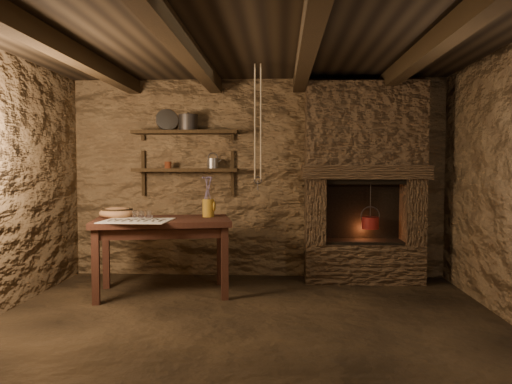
{
  "coord_description": "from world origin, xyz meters",
  "views": [
    {
      "loc": [
        0.29,
        -4.08,
        1.35
      ],
      "look_at": [
        0.04,
        0.9,
        1.09
      ],
      "focal_mm": 35.0,
      "sensor_mm": 36.0,
      "label": 1
    }
  ],
  "objects_px": {
    "wooden_bowl": "(117,213)",
    "red_pot": "(370,222)",
    "work_table": "(163,253)",
    "stoneware_jug": "(209,199)",
    "iron_stockpot": "(188,123)"
  },
  "relations": [
    {
      "from": "wooden_bowl",
      "to": "red_pot",
      "type": "bearing_deg",
      "value": 10.99
    },
    {
      "from": "work_table",
      "to": "stoneware_jug",
      "type": "xyz_separation_m",
      "value": [
        0.46,
        0.21,
        0.56
      ]
    },
    {
      "from": "work_table",
      "to": "wooden_bowl",
      "type": "height_order",
      "value": "wooden_bowl"
    },
    {
      "from": "work_table",
      "to": "red_pot",
      "type": "height_order",
      "value": "red_pot"
    },
    {
      "from": "work_table",
      "to": "wooden_bowl",
      "type": "xyz_separation_m",
      "value": [
        -0.52,
        0.11,
        0.41
      ]
    },
    {
      "from": "wooden_bowl",
      "to": "iron_stockpot",
      "type": "bearing_deg",
      "value": 45.44
    },
    {
      "from": "work_table",
      "to": "stoneware_jug",
      "type": "distance_m",
      "value": 0.75
    },
    {
      "from": "stoneware_jug",
      "to": "red_pot",
      "type": "relative_size",
      "value": 0.83
    },
    {
      "from": "work_table",
      "to": "red_pot",
      "type": "xyz_separation_m",
      "value": [
        2.28,
        0.65,
        0.27
      ]
    },
    {
      "from": "work_table",
      "to": "wooden_bowl",
      "type": "bearing_deg",
      "value": 156.73
    },
    {
      "from": "work_table",
      "to": "wooden_bowl",
      "type": "relative_size",
      "value": 3.99
    },
    {
      "from": "iron_stockpot",
      "to": "red_pot",
      "type": "distance_m",
      "value": 2.43
    },
    {
      "from": "red_pot",
      "to": "stoneware_jug",
      "type": "bearing_deg",
      "value": -166.32
    },
    {
      "from": "stoneware_jug",
      "to": "wooden_bowl",
      "type": "xyz_separation_m",
      "value": [
        -0.97,
        -0.1,
        -0.15
      ]
    },
    {
      "from": "red_pot",
      "to": "wooden_bowl",
      "type": "bearing_deg",
      "value": -169.01
    }
  ]
}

